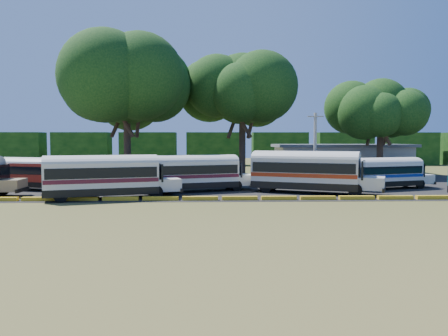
{
  "coord_description": "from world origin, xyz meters",
  "views": [
    {
      "loc": [
        -0.72,
        -31.91,
        4.55
      ],
      "look_at": [
        0.47,
        6.0,
        2.14
      ],
      "focal_mm": 35.0,
      "sensor_mm": 36.0,
      "label": 1
    }
  ],
  "objects_px": {
    "bus_cream_west": "(105,174)",
    "bus_red": "(41,171)",
    "bus_white_red": "(308,169)",
    "tree_west": "(126,83)"
  },
  "relations": [
    {
      "from": "bus_white_red",
      "to": "tree_west",
      "type": "relative_size",
      "value": 0.72
    },
    {
      "from": "bus_cream_west",
      "to": "tree_west",
      "type": "xyz_separation_m",
      "value": [
        -1.26,
        16.05,
        9.04
      ]
    },
    {
      "from": "bus_red",
      "to": "bus_white_red",
      "type": "distance_m",
      "value": 24.03
    },
    {
      "from": "bus_red",
      "to": "bus_cream_west",
      "type": "xyz_separation_m",
      "value": [
        7.26,
        -6.15,
        0.21
      ]
    },
    {
      "from": "bus_cream_west",
      "to": "bus_red",
      "type": "bearing_deg",
      "value": 122.49
    },
    {
      "from": "bus_red",
      "to": "bus_white_red",
      "type": "height_order",
      "value": "bus_white_red"
    },
    {
      "from": "bus_white_red",
      "to": "tree_west",
      "type": "bearing_deg",
      "value": 167.74
    },
    {
      "from": "bus_cream_west",
      "to": "bus_white_red",
      "type": "xyz_separation_m",
      "value": [
        16.59,
        3.25,
        0.13
      ]
    },
    {
      "from": "bus_cream_west",
      "to": "bus_white_red",
      "type": "relative_size",
      "value": 0.95
    },
    {
      "from": "bus_red",
      "to": "bus_white_red",
      "type": "xyz_separation_m",
      "value": [
        23.85,
        -2.9,
        0.33
      ]
    }
  ]
}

